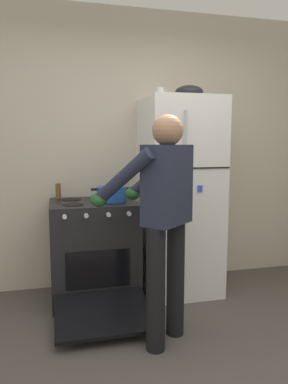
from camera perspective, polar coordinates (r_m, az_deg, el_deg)
The scene contains 8 objects.
kitchen_wall_back at distance 3.64m, azimuth -2.29°, elevation 6.73°, with size 6.00×0.10×2.70m, color beige.
refrigerator at distance 3.42m, azimuth 5.65°, elevation -0.72°, with size 0.68×0.72×1.82m.
stove_range at distance 3.33m, azimuth -7.92°, elevation -9.33°, with size 0.76×1.21×0.90m.
person_cook at distance 2.48m, azimuth 2.79°, elevation -2.67°, with size 0.71×0.75×1.60m.
red_pot at distance 3.20m, azimuth -5.18°, elevation -0.31°, with size 0.36×0.26×0.13m.
coffee_mug at distance 3.41m, azimuth 2.66°, elevation 15.47°, with size 0.11×0.08×0.10m.
pepper_mill at distance 3.41m, azimuth -13.47°, elevation 0.12°, with size 0.05×0.05×0.14m, color brown.
mixing_bowl at distance 3.44m, azimuth 7.17°, elevation 15.51°, with size 0.26×0.26×0.12m, color black.
Camera 1 is at (-0.73, -1.62, 1.40)m, focal length 33.56 mm.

